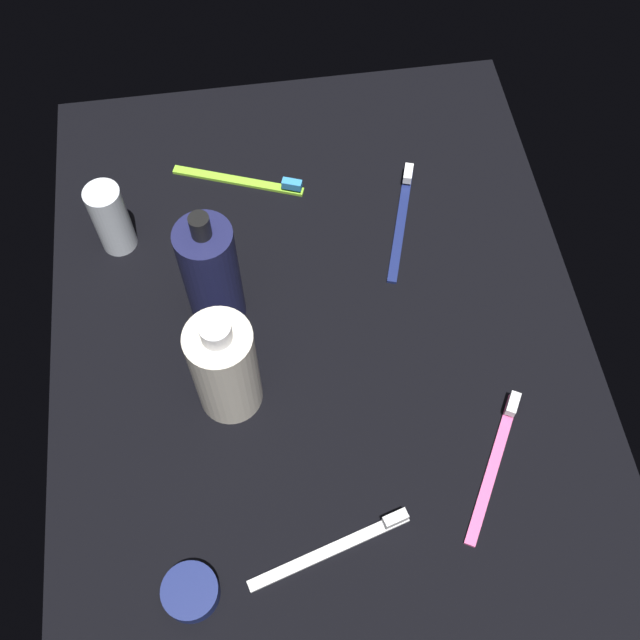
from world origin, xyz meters
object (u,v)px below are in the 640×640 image
(deodorant_stick, at_px, (111,219))
(toothbrush_white, at_px, (340,545))
(toothbrush_pink, at_px, (496,457))
(toothbrush_navy, at_px, (402,216))
(cream_tin_left, at_px, (191,592))
(lotion_bottle, at_px, (211,275))
(toothbrush_lime, at_px, (246,180))
(bodywash_bottle, at_px, (225,367))

(deodorant_stick, distance_m, toothbrush_white, 0.48)
(toothbrush_pink, xyz_separation_m, toothbrush_white, (0.07, -0.18, 0.00))
(toothbrush_navy, height_order, cream_tin_left, same)
(lotion_bottle, bearing_deg, deodorant_stick, -135.23)
(toothbrush_lime, xyz_separation_m, toothbrush_white, (0.49, 0.05, 0.00))
(bodywash_bottle, relative_size, toothbrush_navy, 0.95)
(deodorant_stick, bearing_deg, lotion_bottle, 44.77)
(lotion_bottle, distance_m, toothbrush_lime, 0.21)
(toothbrush_lime, relative_size, toothbrush_white, 0.98)
(toothbrush_pink, height_order, cream_tin_left, same)
(bodywash_bottle, relative_size, toothbrush_lime, 0.96)
(lotion_bottle, xyz_separation_m, toothbrush_navy, (-0.11, 0.25, -0.08))
(deodorant_stick, bearing_deg, toothbrush_lime, 113.36)
(lotion_bottle, distance_m, toothbrush_pink, 0.37)
(bodywash_bottle, bearing_deg, toothbrush_navy, 132.17)
(lotion_bottle, xyz_separation_m, deodorant_stick, (-0.12, -0.12, -0.03))
(bodywash_bottle, xyz_separation_m, cream_tin_left, (0.21, -0.06, -0.06))
(cream_tin_left, bearing_deg, toothbrush_navy, 145.13)
(toothbrush_pink, relative_size, cream_tin_left, 2.81)
(toothbrush_pink, xyz_separation_m, toothbrush_navy, (-0.34, -0.04, 0.00))
(bodywash_bottle, height_order, toothbrush_navy, bodywash_bottle)
(lotion_bottle, bearing_deg, toothbrush_pink, 51.09)
(toothbrush_white, bearing_deg, lotion_bottle, -161.36)
(bodywash_bottle, xyz_separation_m, toothbrush_navy, (-0.22, 0.24, -0.07))
(deodorant_stick, bearing_deg, bodywash_bottle, 27.91)
(lotion_bottle, height_order, toothbrush_white, lotion_bottle)
(bodywash_bottle, distance_m, toothbrush_lime, 0.32)
(toothbrush_lime, relative_size, toothbrush_navy, 0.99)
(toothbrush_lime, bearing_deg, toothbrush_pink, 29.03)
(toothbrush_lime, bearing_deg, bodywash_bottle, -8.56)
(toothbrush_navy, xyz_separation_m, cream_tin_left, (0.43, -0.30, 0.00))
(toothbrush_lime, bearing_deg, toothbrush_navy, 65.99)
(toothbrush_lime, distance_m, toothbrush_pink, 0.48)
(lotion_bottle, height_order, toothbrush_pink, lotion_bottle)
(toothbrush_navy, bearing_deg, cream_tin_left, -34.87)
(deodorant_stick, distance_m, toothbrush_pink, 0.54)
(toothbrush_pink, bearing_deg, lotion_bottle, -128.91)
(lotion_bottle, distance_m, deodorant_stick, 0.17)
(bodywash_bottle, bearing_deg, toothbrush_lime, 171.44)
(bodywash_bottle, relative_size, cream_tin_left, 2.88)
(deodorant_stick, bearing_deg, toothbrush_pink, 49.11)
(bodywash_bottle, relative_size, toothbrush_white, 0.94)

